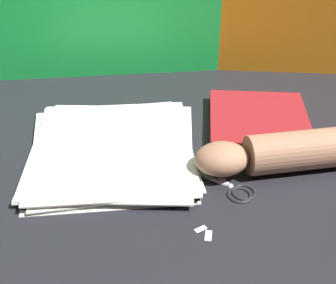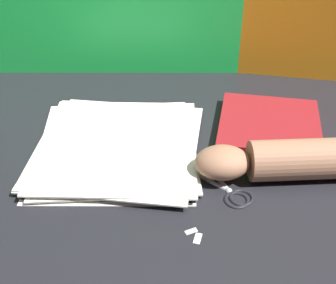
{
  "view_description": "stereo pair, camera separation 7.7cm",
  "coord_description": "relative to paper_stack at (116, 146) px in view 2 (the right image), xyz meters",
  "views": [
    {
      "loc": [
        -0.07,
        -0.71,
        0.52
      ],
      "look_at": [
        -0.02,
        -0.02,
        0.06
      ],
      "focal_mm": 50.0,
      "sensor_mm": 36.0,
      "label": 1
    },
    {
      "loc": [
        0.0,
        -0.71,
        0.52
      ],
      "look_at": [
        -0.02,
        -0.02,
        0.06
      ],
      "focal_mm": 50.0,
      "sensor_mm": 36.0,
      "label": 2
    }
  ],
  "objects": [
    {
      "name": "paper_scrap_near",
      "position": [
        0.15,
        -0.23,
        -0.01
      ],
      "size": [
        0.02,
        0.02,
        0.0
      ],
      "color": "white",
      "rests_on": "ground_plane"
    },
    {
      "name": "paper_scrap_mid",
      "position": [
        0.14,
        -0.22,
        -0.01
      ],
      "size": [
        0.02,
        0.02,
        0.0
      ],
      "color": "white",
      "rests_on": "ground_plane"
    },
    {
      "name": "ground_plane",
      "position": [
        0.13,
        -0.04,
        -0.01
      ],
      "size": [
        6.0,
        6.0,
        0.0
      ],
      "primitive_type": "plane",
      "color": "black"
    },
    {
      "name": "scissors",
      "position": [
        0.21,
        -0.12,
        -0.0
      ],
      "size": [
        0.13,
        0.14,
        0.01
      ],
      "color": "silver",
      "rests_on": "ground_plane"
    },
    {
      "name": "book_closed",
      "position": [
        0.3,
        0.08,
        0.0
      ],
      "size": [
        0.23,
        0.24,
        0.03
      ],
      "color": "maroon",
      "rests_on": "ground_plane"
    },
    {
      "name": "hand_forearm",
      "position": [
        0.31,
        -0.07,
        0.03
      ],
      "size": [
        0.31,
        0.1,
        0.07
      ],
      "color": "#A87556",
      "rests_on": "ground_plane"
    },
    {
      "name": "paper_stack",
      "position": [
        0.0,
        0.0,
        0.0
      ],
      "size": [
        0.34,
        0.36,
        0.02
      ],
      "color": "white",
      "rests_on": "ground_plane"
    }
  ]
}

